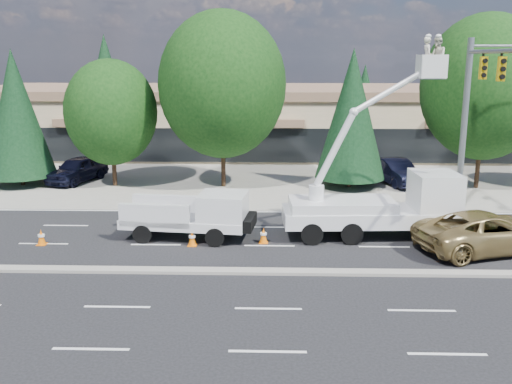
{
  "coord_description": "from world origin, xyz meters",
  "views": [
    {
      "loc": [
        0.09,
        -20.5,
        8.05
      ],
      "look_at": [
        -0.59,
        3.31,
        2.4
      ],
      "focal_mm": 40.0,
      "sensor_mm": 36.0,
      "label": 1
    }
  ],
  "objects_px": {
    "signal_mast": "(482,100)",
    "minivan": "(488,232)",
    "utility_pickup": "(194,220)",
    "bucket_truck": "(387,196)"
  },
  "relations": [
    {
      "from": "utility_pickup",
      "to": "bucket_truck",
      "type": "xyz_separation_m",
      "value": [
        8.74,
        0.56,
        1.04
      ]
    },
    {
      "from": "signal_mast",
      "to": "minivan",
      "type": "height_order",
      "value": "signal_mast"
    },
    {
      "from": "utility_pickup",
      "to": "bucket_truck",
      "type": "relative_size",
      "value": 0.64
    },
    {
      "from": "utility_pickup",
      "to": "minivan",
      "type": "relative_size",
      "value": 0.94
    },
    {
      "from": "signal_mast",
      "to": "minivan",
      "type": "relative_size",
      "value": 1.65
    },
    {
      "from": "signal_mast",
      "to": "bucket_truck",
      "type": "height_order",
      "value": "bucket_truck"
    },
    {
      "from": "signal_mast",
      "to": "utility_pickup",
      "type": "bearing_deg",
      "value": -167.88
    },
    {
      "from": "signal_mast",
      "to": "bucket_truck",
      "type": "distance_m",
      "value": 6.69
    },
    {
      "from": "signal_mast",
      "to": "utility_pickup",
      "type": "distance_m",
      "value": 14.71
    },
    {
      "from": "bucket_truck",
      "to": "minivan",
      "type": "xyz_separation_m",
      "value": [
        3.92,
        -1.91,
        -1.07
      ]
    }
  ]
}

